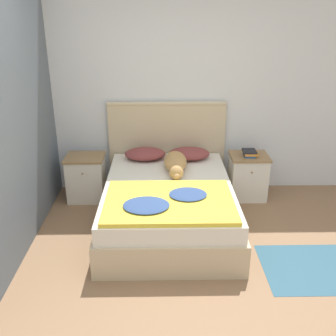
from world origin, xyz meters
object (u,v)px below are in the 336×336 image
object	(u,v)px
pillow_left	(145,154)
book_stack	(250,153)
nightstand_left	(86,177)
pillow_right	(189,154)
nightstand_right	(248,176)
bed	(168,205)
dog	(176,163)

from	to	relation	value
pillow_left	book_stack	xyz separation A→B (m)	(1.28, -0.06, 0.02)
nightstand_left	pillow_right	distance (m)	1.31
nightstand_left	nightstand_right	bearing A→B (deg)	0.00
bed	dog	bearing A→B (deg)	76.29
book_stack	pillow_right	bearing A→B (deg)	175.44
bed	dog	size ratio (longest dim) A/B	2.60
bed	pillow_left	xyz separation A→B (m)	(-0.27, 0.73, 0.33)
nightstand_left	pillow_left	size ratio (longest dim) A/B	1.13
pillow_left	dog	bearing A→B (deg)	-44.44
bed	book_stack	size ratio (longest dim) A/B	9.21
book_stack	dog	bearing A→B (deg)	-162.04
bed	book_stack	world-z (taller)	book_stack
nightstand_right	pillow_right	distance (m)	0.79
nightstand_right	pillow_left	size ratio (longest dim) A/B	1.13
nightstand_left	nightstand_right	world-z (taller)	same
bed	pillow_right	size ratio (longest dim) A/B	3.81
nightstand_left	nightstand_right	xyz separation A→B (m)	(2.02, 0.00, 0.00)
pillow_right	book_stack	xyz separation A→B (m)	(0.74, -0.06, 0.02)
dog	book_stack	xyz separation A→B (m)	(0.91, 0.30, 0.01)
nightstand_left	pillow_right	bearing A→B (deg)	1.84
nightstand_left	nightstand_right	size ratio (longest dim) A/B	1.00
nightstand_left	pillow_left	bearing A→B (deg)	3.18
dog	pillow_left	bearing A→B (deg)	135.56
pillow_right	bed	bearing A→B (deg)	-110.38
nightstand_left	bed	bearing A→B (deg)	-34.33
pillow_left	pillow_right	bearing A→B (deg)	0.00
bed	nightstand_right	distance (m)	1.22
nightstand_left	pillow_right	xyz separation A→B (m)	(1.28, 0.04, 0.29)
book_stack	nightstand_right	bearing A→B (deg)	84.47
nightstand_right	dog	world-z (taller)	dog
bed	dog	distance (m)	0.52
dog	book_stack	distance (m)	0.96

